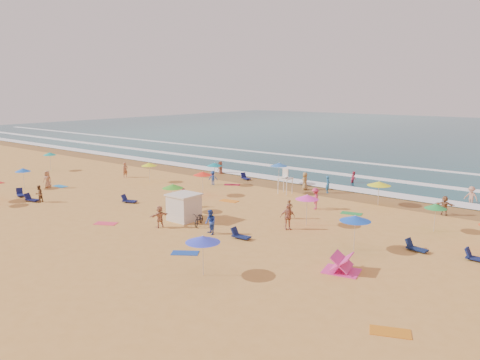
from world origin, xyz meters
The scene contains 12 objects.
ground centered at (0.00, 0.00, 0.00)m, with size 220.00×220.00×0.00m, color gold.
ocean centered at (0.00, 84.00, 0.00)m, with size 220.00×140.00×0.18m, color #0C4756.
wet_sand centered at (0.00, 12.50, 0.01)m, with size 220.00×220.00×0.00m, color olive.
surf_foam centered at (0.00, 21.32, 0.10)m, with size 200.00×18.70×0.05m.
cabana centered at (0.54, -3.63, 1.00)m, with size 2.00×2.00×2.00m, color silver.
cabana_roof centered at (0.54, -3.63, 2.06)m, with size 2.20×2.20×0.12m, color silver.
bicycle centered at (2.44, -3.93, 0.50)m, with size 0.66×1.90×1.00m, color black.
lifeguard_stand centered at (1.56, 9.25, 1.05)m, with size 1.20×1.20×2.10m, color white, non-canonical shape.
beach_umbrellas centered at (0.65, 1.24, 2.11)m, with size 53.96×25.83×0.73m.
loungers centered at (2.92, -2.01, 0.17)m, with size 42.95×21.47×0.34m.
towels centered at (-1.12, -2.85, 0.01)m, with size 51.81×25.65×0.03m.
beachgoers centered at (1.73, 5.28, 0.81)m, with size 37.45×26.82×2.13m.
Camera 1 is at (26.25, -28.66, 10.19)m, focal length 35.00 mm.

